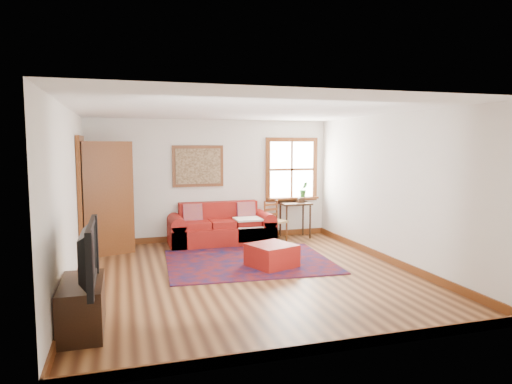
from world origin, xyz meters
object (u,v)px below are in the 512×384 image
object	(u,v)px
ladder_back_chair	(274,220)
media_cabinet	(82,306)
red_ottoman	(272,256)
side_table	(295,208)
red_leather_sofa	(221,230)

from	to	relation	value
ladder_back_chair	media_cabinet	world-z (taller)	ladder_back_chair
ladder_back_chair	red_ottoman	bearing A→B (deg)	-109.88
side_table	ladder_back_chair	world-z (taller)	ladder_back_chair
side_table	ladder_back_chair	xyz separation A→B (m)	(-0.55, -0.22, -0.18)
ladder_back_chair	media_cabinet	xyz separation A→B (m)	(-3.45, -3.74, -0.18)
red_leather_sofa	red_ottoman	distance (m)	2.05
red_leather_sofa	ladder_back_chair	size ratio (longest dim) A/B	2.51
red_ottoman	side_table	xyz separation A→B (m)	(1.24, 2.12, 0.44)
red_leather_sofa	media_cabinet	world-z (taller)	red_leather_sofa
side_table	red_leather_sofa	bearing A→B (deg)	-175.94
ladder_back_chair	media_cabinet	distance (m)	5.09
red_leather_sofa	red_ottoman	world-z (taller)	red_leather_sofa
side_table	red_ottoman	bearing A→B (deg)	-120.28
media_cabinet	red_ottoman	bearing A→B (deg)	33.58
side_table	media_cabinet	bearing A→B (deg)	-135.33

